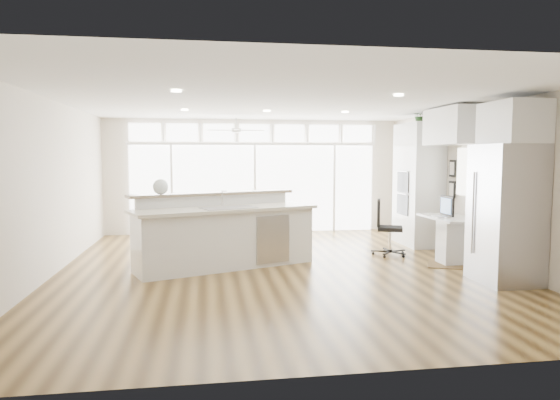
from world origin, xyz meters
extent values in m
cube|color=#493216|center=(0.00, 0.00, -0.01)|extent=(7.00, 8.00, 0.02)
cube|color=silver|center=(0.00, 0.00, 2.70)|extent=(7.00, 8.00, 0.02)
cube|color=beige|center=(0.00, 4.00, 1.35)|extent=(7.00, 0.04, 2.70)
cube|color=beige|center=(0.00, -4.00, 1.35)|extent=(7.00, 0.04, 2.70)
cube|color=beige|center=(-3.50, 0.00, 1.35)|extent=(0.04, 8.00, 2.70)
cube|color=beige|center=(3.50, 0.00, 1.35)|extent=(0.04, 8.00, 2.70)
cube|color=white|center=(0.00, 3.94, 1.05)|extent=(5.80, 0.06, 2.08)
cube|color=white|center=(0.00, 3.94, 2.38)|extent=(5.90, 0.06, 0.40)
cube|color=white|center=(3.46, 0.30, 1.55)|extent=(0.04, 0.85, 0.85)
cube|color=silver|center=(-0.50, 2.80, 2.48)|extent=(1.16, 1.16, 0.32)
cube|color=white|center=(0.00, 0.20, 2.68)|extent=(3.40, 3.00, 0.02)
cube|color=silver|center=(3.17, 1.80, 1.25)|extent=(0.64, 1.20, 2.50)
cube|color=silver|center=(3.13, 0.30, 0.38)|extent=(0.72, 1.30, 0.76)
cube|color=silver|center=(3.17, 0.30, 2.35)|extent=(0.64, 1.30, 0.64)
cube|color=#AAA9AE|center=(3.11, -1.35, 1.00)|extent=(0.76, 0.90, 2.00)
cube|color=silver|center=(3.17, -1.35, 2.30)|extent=(0.64, 0.90, 0.60)
cube|color=black|center=(3.46, 0.92, 1.40)|extent=(0.06, 0.22, 0.80)
cube|color=silver|center=(-0.85, 0.25, 0.61)|extent=(3.26, 2.17, 1.21)
cube|color=#362311|center=(2.92, -0.22, 0.01)|extent=(0.97, 0.86, 0.01)
cube|color=black|center=(2.18, 0.77, 0.51)|extent=(0.67, 0.65, 1.03)
sphere|color=silver|center=(-1.88, 0.29, 1.34)|extent=(0.30, 0.30, 0.25)
cube|color=black|center=(3.05, 0.30, 0.95)|extent=(0.09, 0.47, 0.39)
cube|color=silver|center=(2.88, 0.30, 0.77)|extent=(0.16, 0.35, 0.02)
imported|color=#295323|center=(3.17, 1.80, 2.62)|extent=(0.29, 0.32, 0.24)
camera|label=1|loc=(-1.17, -7.91, 1.82)|focal=32.00mm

